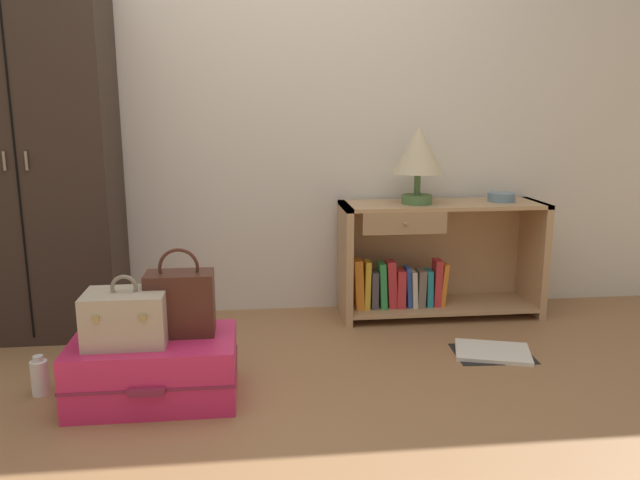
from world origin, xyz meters
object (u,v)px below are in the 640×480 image
at_px(bowl, 501,197).
at_px(train_case, 126,317).
at_px(table_lamp, 418,153).
at_px(handbag, 180,302).
at_px(suitcase_large, 155,369).
at_px(wardrobe, 32,157).
at_px(open_book_on_floor, 493,352).
at_px(bookshelf, 430,260).
at_px(bottle, 40,377).

distance_m(bowl, train_case, 2.18).
bearing_deg(table_lamp, handbag, -145.43).
distance_m(table_lamp, suitcase_large, 1.80).
bearing_deg(wardrobe, table_lamp, 0.55).
xyz_separation_m(table_lamp, open_book_on_floor, (0.24, -0.60, -0.94)).
bearing_deg(bookshelf, suitcase_large, -147.19).
xyz_separation_m(table_lamp, handbag, (-1.22, -0.84, -0.54)).
xyz_separation_m(handbag, open_book_on_floor, (1.47, 0.25, -0.39)).
height_order(bookshelf, suitcase_large, bookshelf).
xyz_separation_m(train_case, handbag, (0.21, 0.08, 0.03)).
bearing_deg(open_book_on_floor, table_lamp, 112.29).
relative_size(table_lamp, bottle, 2.50).
relative_size(bookshelf, bottle, 6.68).
xyz_separation_m(bookshelf, open_book_on_floor, (0.14, -0.63, -0.31)).
bearing_deg(bowl, suitcase_large, -153.34).
xyz_separation_m(wardrobe, table_lamp, (2.03, 0.02, 0.00)).
xyz_separation_m(bottle, open_book_on_floor, (2.07, 0.21, -0.07)).
relative_size(suitcase_large, bottle, 3.90).
bearing_deg(open_book_on_floor, handbag, -170.48).
distance_m(table_lamp, open_book_on_floor, 1.14).
xyz_separation_m(bowl, handbag, (-1.73, -0.87, -0.29)).
height_order(bookshelf, bowl, bowl).
distance_m(wardrobe, suitcase_large, 1.38).
distance_m(table_lamp, handbag, 1.58).
bearing_deg(bottle, open_book_on_floor, 5.73).
relative_size(wardrobe, handbag, 5.13).
bearing_deg(suitcase_large, handbag, 24.13).
relative_size(table_lamp, suitcase_large, 0.64).
height_order(wardrobe, table_lamp, wardrobe).
height_order(wardrobe, train_case, wardrobe).
bearing_deg(bookshelf, wardrobe, -178.58).
relative_size(train_case, open_book_on_floor, 0.76).
relative_size(bookshelf, handbag, 3.15).
height_order(wardrobe, open_book_on_floor, wardrobe).
relative_size(suitcase_large, train_case, 2.11).
bearing_deg(train_case, table_lamp, 32.93).
xyz_separation_m(suitcase_large, train_case, (-0.09, -0.03, 0.24)).
xyz_separation_m(suitcase_large, bottle, (-0.49, 0.09, -0.05)).
height_order(table_lamp, open_book_on_floor, table_lamp).
xyz_separation_m(wardrobe, handbag, (0.81, -0.82, -0.54)).
distance_m(bowl, suitcase_large, 2.13).
xyz_separation_m(train_case, open_book_on_floor, (1.67, 0.33, -0.36)).
bearing_deg(handbag, bookshelf, 33.47).
height_order(handbag, open_book_on_floor, handbag).
relative_size(bottle, open_book_on_floor, 0.41).
distance_m(table_lamp, bowl, 0.57).
height_order(suitcase_large, handbag, handbag).
height_order(suitcase_large, open_book_on_floor, suitcase_large).
bearing_deg(bottle, handbag, -3.69).
bearing_deg(wardrobe, open_book_on_floor, -14.24).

